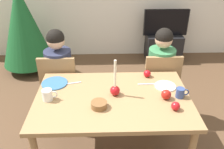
{
  "coord_description": "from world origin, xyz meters",
  "views": [
    {
      "loc": [
        -0.06,
        -1.76,
        1.99
      ],
      "look_at": [
        0.0,
        0.2,
        0.87
      ],
      "focal_mm": 38.13,
      "sensor_mm": 36.0,
      "label": 1
    }
  ],
  "objects_px": {
    "apple_near_candle": "(166,94)",
    "plate_right": "(165,86)",
    "tv_stand": "(163,47)",
    "candle_centerpiece": "(115,88)",
    "chair_left": "(61,85)",
    "tv": "(166,22)",
    "person_left_child": "(60,79)",
    "person_right_child": "(159,77)",
    "bowl_walnuts": "(99,105)",
    "plate_left": "(55,83)",
    "mug_left": "(48,95)",
    "dining_table": "(113,104)",
    "christmas_tree": "(23,26)",
    "apple_by_right_mug": "(176,106)",
    "mug_right": "(180,93)",
    "apple_by_left_plate": "(147,74)",
    "chair_right": "(160,83)"
  },
  "relations": [
    {
      "from": "christmas_tree",
      "to": "apple_by_left_plate",
      "type": "bearing_deg",
      "value": -42.88
    },
    {
      "from": "chair_left",
      "to": "person_left_child",
      "type": "relative_size",
      "value": 0.77
    },
    {
      "from": "chair_left",
      "to": "tv",
      "type": "distance_m",
      "value": 2.34
    },
    {
      "from": "mug_right",
      "to": "apple_by_left_plate",
      "type": "xyz_separation_m",
      "value": [
        -0.24,
        0.37,
        -0.01
      ]
    },
    {
      "from": "chair_left",
      "to": "apple_near_candle",
      "type": "xyz_separation_m",
      "value": [
        1.06,
        -0.65,
        0.28
      ]
    },
    {
      "from": "dining_table",
      "to": "tv_stand",
      "type": "xyz_separation_m",
      "value": [
        1.02,
        2.3,
        -0.43
      ]
    },
    {
      "from": "person_left_child",
      "to": "plate_right",
      "type": "relative_size",
      "value": 5.8
    },
    {
      "from": "dining_table",
      "to": "christmas_tree",
      "type": "bearing_deg",
      "value": 124.87
    },
    {
      "from": "plate_left",
      "to": "mug_right",
      "type": "relative_size",
      "value": 2.11
    },
    {
      "from": "plate_left",
      "to": "plate_right",
      "type": "relative_size",
      "value": 1.26
    },
    {
      "from": "tv",
      "to": "apple_by_left_plate",
      "type": "bearing_deg",
      "value": -108.45
    },
    {
      "from": "bowl_walnuts",
      "to": "apple_near_candle",
      "type": "relative_size",
      "value": 1.53
    },
    {
      "from": "bowl_walnuts",
      "to": "plate_left",
      "type": "bearing_deg",
      "value": 138.67
    },
    {
      "from": "chair_right",
      "to": "bowl_walnuts",
      "type": "xyz_separation_m",
      "value": [
        -0.69,
        -0.75,
        0.27
      ]
    },
    {
      "from": "plate_right",
      "to": "bowl_walnuts",
      "type": "height_order",
      "value": "bowl_walnuts"
    },
    {
      "from": "tv",
      "to": "bowl_walnuts",
      "type": "distance_m",
      "value": 2.7
    },
    {
      "from": "person_left_child",
      "to": "mug_right",
      "type": "height_order",
      "value": "person_left_child"
    },
    {
      "from": "christmas_tree",
      "to": "candle_centerpiece",
      "type": "distance_m",
      "value": 2.38
    },
    {
      "from": "dining_table",
      "to": "bowl_walnuts",
      "type": "bearing_deg",
      "value": -129.18
    },
    {
      "from": "candle_centerpiece",
      "to": "apple_by_right_mug",
      "type": "relative_size",
      "value": 4.74
    },
    {
      "from": "person_left_child",
      "to": "plate_left",
      "type": "bearing_deg",
      "value": -86.47
    },
    {
      "from": "chair_right",
      "to": "christmas_tree",
      "type": "relative_size",
      "value": 0.6
    },
    {
      "from": "plate_left",
      "to": "apple_by_left_plate",
      "type": "bearing_deg",
      "value": 6.62
    },
    {
      "from": "tv",
      "to": "apple_near_candle",
      "type": "distance_m",
      "value": 2.4
    },
    {
      "from": "mug_right",
      "to": "apple_by_left_plate",
      "type": "bearing_deg",
      "value": 122.86
    },
    {
      "from": "person_left_child",
      "to": "candle_centerpiece",
      "type": "xyz_separation_m",
      "value": [
        0.61,
        -0.6,
        0.25
      ]
    },
    {
      "from": "chair_right",
      "to": "apple_by_right_mug",
      "type": "height_order",
      "value": "chair_right"
    },
    {
      "from": "tv_stand",
      "to": "mug_right",
      "type": "relative_size",
      "value": 5.33
    },
    {
      "from": "chair_left",
      "to": "person_right_child",
      "type": "height_order",
      "value": "person_right_child"
    },
    {
      "from": "christmas_tree",
      "to": "plate_right",
      "type": "height_order",
      "value": "christmas_tree"
    },
    {
      "from": "chair_left",
      "to": "apple_by_left_plate",
      "type": "xyz_separation_m",
      "value": [
        0.96,
        -0.25,
        0.28
      ]
    },
    {
      "from": "tv_stand",
      "to": "candle_centerpiece",
      "type": "distance_m",
      "value": 2.54
    },
    {
      "from": "apple_by_right_mug",
      "to": "apple_by_left_plate",
      "type": "bearing_deg",
      "value": 105.07
    },
    {
      "from": "apple_by_left_plate",
      "to": "mug_right",
      "type": "bearing_deg",
      "value": -57.14
    },
    {
      "from": "tv",
      "to": "person_right_child",
      "type": "bearing_deg",
      "value": -104.91
    },
    {
      "from": "chair_left",
      "to": "tv",
      "type": "bearing_deg",
      "value": 46.51
    },
    {
      "from": "tv_stand",
      "to": "plate_right",
      "type": "bearing_deg",
      "value": -103.21
    },
    {
      "from": "tv_stand",
      "to": "apple_by_right_mug",
      "type": "bearing_deg",
      "value": -101.35
    },
    {
      "from": "chair_right",
      "to": "plate_left",
      "type": "height_order",
      "value": "chair_right"
    },
    {
      "from": "dining_table",
      "to": "person_right_child",
      "type": "bearing_deg",
      "value": 48.07
    },
    {
      "from": "chair_left",
      "to": "plate_left",
      "type": "height_order",
      "value": "chair_left"
    },
    {
      "from": "tv_stand",
      "to": "apple_by_left_plate",
      "type": "xyz_separation_m",
      "value": [
        -0.65,
        -1.95,
        0.55
      ]
    },
    {
      "from": "dining_table",
      "to": "tv",
      "type": "xyz_separation_m",
      "value": [
        1.02,
        2.3,
        0.04
      ]
    },
    {
      "from": "mug_right",
      "to": "apple_near_candle",
      "type": "distance_m",
      "value": 0.14
    },
    {
      "from": "mug_left",
      "to": "mug_right",
      "type": "bearing_deg",
      "value": 0.28
    },
    {
      "from": "person_left_child",
      "to": "mug_left",
      "type": "bearing_deg",
      "value": -88.48
    },
    {
      "from": "person_left_child",
      "to": "tv",
      "type": "bearing_deg",
      "value": 45.95
    },
    {
      "from": "person_right_child",
      "to": "bowl_walnuts",
      "type": "bearing_deg",
      "value": -131.43
    },
    {
      "from": "apple_near_candle",
      "to": "plate_right",
      "type": "bearing_deg",
      "value": 78.05
    },
    {
      "from": "tv_stand",
      "to": "christmas_tree",
      "type": "distance_m",
      "value": 2.47
    }
  ]
}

